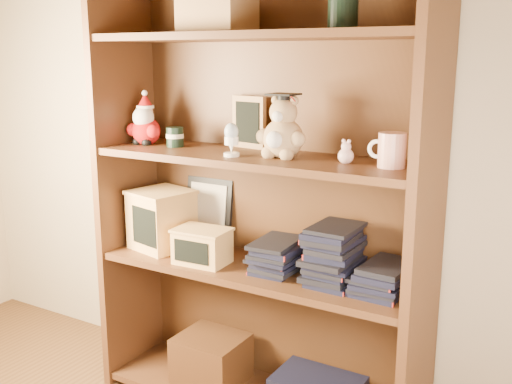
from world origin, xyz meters
TOP-DOWN VIEW (x-y plane):
  - bookcase at (0.14, 1.36)m, footprint 1.20×0.35m
  - shelf_lower at (0.14, 1.30)m, footprint 1.14×0.33m
  - shelf_upper at (0.14, 1.30)m, footprint 1.14×0.33m
  - santa_plush at (-0.34, 1.30)m, footprint 0.15×0.11m
  - teachers_tin at (-0.20, 1.30)m, footprint 0.06×0.06m
  - chalkboard_plaque at (0.05, 1.42)m, footprint 0.15×0.09m
  - egg_cup at (0.09, 1.23)m, footprint 0.05×0.05m
  - grad_teddy_bear at (0.25, 1.30)m, footprint 0.18×0.15m
  - pink_figurine at (0.47, 1.30)m, footprint 0.05×0.05m
  - teacher_mug at (0.61, 1.30)m, footprint 0.12×0.08m
  - certificate_frame at (-0.15, 1.44)m, footprint 0.21×0.05m
  - treats_box at (-0.28, 1.30)m, footprint 0.25×0.25m
  - pencils_box at (-0.04, 1.24)m, footprint 0.20×0.15m
  - book_stack_left at (0.23, 1.30)m, footprint 0.14×0.20m
  - book_stack_mid at (0.44, 1.30)m, footprint 0.14×0.20m
  - book_stack_right at (0.60, 1.30)m, footprint 0.14×0.20m

SIDE VIEW (x-z plane):
  - shelf_lower at x=0.14m, z-range 0.53..0.55m
  - book_stack_right at x=0.60m, z-range 0.55..0.65m
  - book_stack_left at x=0.23m, z-range 0.55..0.68m
  - pencils_box at x=-0.04m, z-range 0.55..0.68m
  - book_stack_mid at x=0.44m, z-range 0.55..0.74m
  - treats_box at x=-0.28m, z-range 0.55..0.78m
  - certificate_frame at x=-0.15m, z-range 0.55..0.81m
  - bookcase at x=0.14m, z-range -0.02..1.58m
  - shelf_upper at x=0.14m, z-range 0.93..0.95m
  - pink_figurine at x=0.47m, z-range 0.94..1.02m
  - teachers_tin at x=-0.20m, z-range 0.95..1.02m
  - teacher_mug at x=0.61m, z-range 0.95..1.05m
  - egg_cup at x=0.09m, z-range 0.95..1.07m
  - santa_plush at x=-0.34m, z-range 0.92..1.13m
  - grad_teddy_bear at x=0.25m, z-range 0.92..1.14m
  - chalkboard_plaque at x=0.05m, z-range 0.95..1.13m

